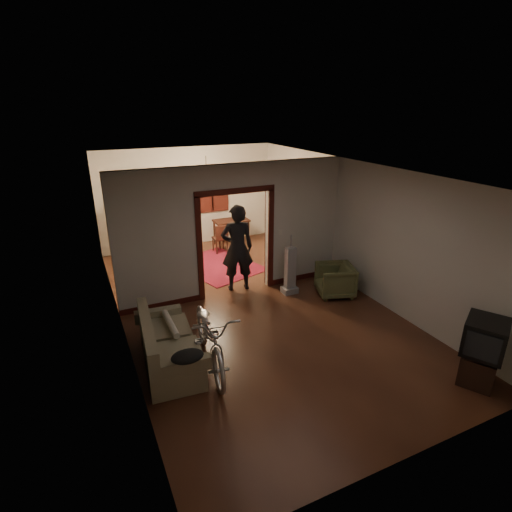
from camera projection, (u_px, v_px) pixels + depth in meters
floor at (250, 305)px, 8.25m from camera, size 5.00×8.50×0.01m
ceiling at (249, 169)px, 7.24m from camera, size 5.00×8.50×0.01m
wall_back at (188, 197)px, 11.34m from camera, size 5.00×0.02×2.80m
wall_left at (115, 262)px, 6.76m from camera, size 0.02×8.50×2.80m
wall_right at (353, 226)px, 8.73m from camera, size 0.02×8.50×2.80m
partition_wall at (235, 231)px, 8.38m from camera, size 5.00×0.14×2.80m
door_casing at (235, 244)px, 8.49m from camera, size 1.74×0.20×2.32m
far_window at (212, 190)px, 11.53m from camera, size 0.98×0.06×1.28m
chandelier at (206, 173)px, 9.52m from camera, size 0.24×0.24×0.24m
light_switch at (280, 232)px, 8.79m from camera, size 0.08×0.01×0.12m
sofa at (169, 341)px, 6.30m from camera, size 0.95×1.84×0.82m
rolled_paper at (170, 324)px, 6.55m from camera, size 0.10×0.84×0.10m
jacket at (187, 356)px, 5.45m from camera, size 0.45×0.34×0.13m
bicycle at (210, 335)px, 6.23m from camera, size 0.93×2.06×1.05m
armchair at (335, 280)px, 8.59m from camera, size 0.96×0.94×0.69m
tv_stand at (478, 369)px, 5.92m from camera, size 0.67×0.66×0.46m
crt_tv at (485, 337)px, 5.72m from camera, size 0.79×0.77×0.52m
vacuum at (290, 270)px, 8.62m from camera, size 0.39×0.35×1.06m
person at (237, 248)px, 8.66m from camera, size 0.79×0.60×1.93m
oriental_rug at (218, 265)px, 10.25m from camera, size 2.20×2.55×0.02m
locker at (147, 227)px, 10.71m from camera, size 0.90×0.69×1.59m
globe at (143, 185)px, 10.30m from camera, size 0.29×0.29×0.29m
desk at (231, 232)px, 11.66m from camera, size 1.11×0.79×0.74m
desk_chair at (220, 238)px, 11.05m from camera, size 0.43×0.43×0.81m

